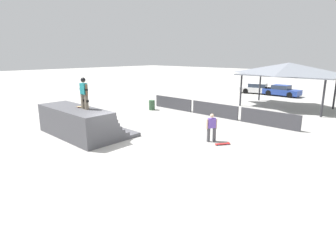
# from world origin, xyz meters

# --- Properties ---
(ground_plane) EXTENTS (160.00, 160.00, 0.00)m
(ground_plane) POSITION_xyz_m (0.00, 0.00, 0.00)
(ground_plane) COLOR #A3A09B
(quarter_pipe_ramp) EXTENTS (5.62, 3.53, 1.71)m
(quarter_pipe_ramp) POSITION_xyz_m (-3.41, -0.50, 0.75)
(quarter_pipe_ramp) COLOR #4C4C51
(quarter_pipe_ramp) RESTS_ON ground
(skater_on_deck) EXTENTS (0.75, 0.26, 1.78)m
(skater_on_deck) POSITION_xyz_m (-2.64, -0.53, 2.73)
(skater_on_deck) COLOR #6B6051
(skater_on_deck) RESTS_ON quarter_pipe_ramp
(skateboard_on_deck) EXTENTS (0.82, 0.51, 0.09)m
(skateboard_on_deck) POSITION_xyz_m (-3.03, -0.43, 1.76)
(skateboard_on_deck) COLOR red
(skateboard_on_deck) RESTS_ON quarter_pipe_ramp
(bystander_walking) EXTENTS (0.45, 0.58, 1.58)m
(bystander_walking) POSITION_xyz_m (3.03, 3.79, 0.88)
(bystander_walking) COLOR #4C4C51
(bystander_walking) RESTS_ON ground
(skateboard_on_ground) EXTENTS (0.65, 0.78, 0.09)m
(skateboard_on_ground) POSITION_xyz_m (3.81, 3.74, 0.06)
(skateboard_on_ground) COLOR blue
(skateboard_on_ground) RESTS_ON ground
(barrier_fence) EXTENTS (12.66, 0.12, 1.05)m
(barrier_fence) POSITION_xyz_m (-0.19, 9.11, 0.53)
(barrier_fence) COLOR #3D3D42
(barrier_fence) RESTS_ON ground
(pavilion_shelter) EXTENTS (8.05, 4.95, 4.05)m
(pavilion_shelter) POSITION_xyz_m (2.61, 16.65, 3.46)
(pavilion_shelter) COLOR #2D2D33
(pavilion_shelter) RESTS_ON ground
(trash_bin) EXTENTS (0.52, 0.52, 0.85)m
(trash_bin) POSITION_xyz_m (-5.62, 7.59, 0.42)
(trash_bin) COLOR #385B3D
(trash_bin) RESTS_ON ground
(parked_car_white) EXTENTS (4.69, 2.47, 1.27)m
(parked_car_white) POSITION_xyz_m (-2.99, 23.43, 0.60)
(parked_car_white) COLOR silver
(parked_car_white) RESTS_ON ground
(parked_car_blue) EXTENTS (4.10, 1.94, 1.27)m
(parked_car_blue) POSITION_xyz_m (-0.17, 23.50, 0.60)
(parked_car_blue) COLOR navy
(parked_car_blue) RESTS_ON ground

